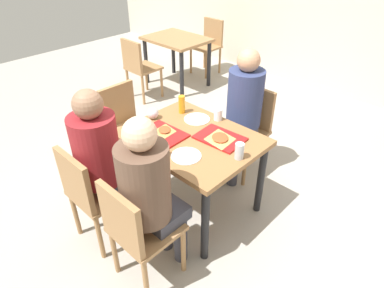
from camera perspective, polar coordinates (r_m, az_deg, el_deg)
The scene contains 23 objects.
ground_plane at distance 3.09m, azimuth -0.00°, elevation -10.29°, with size 10.00×10.00×0.02m, color #9E998E.
main_table at distance 2.69m, azimuth -0.00°, elevation -0.51°, with size 1.04×0.82×0.72m.
chair_near_left at distance 2.56m, azimuth -16.86°, elevation -7.68°, with size 0.40×0.40×0.85m.
chair_near_right at distance 2.22m, azimuth -9.57°, elevation -14.08°, with size 0.40×0.40×0.85m.
chair_far_side at distance 3.28m, azimuth 9.61°, elevation 3.34°, with size 0.40×0.40×0.85m.
chair_left_end at distance 3.35m, azimuth -11.30°, elevation 3.77°, with size 0.40×0.40×0.85m.
person_in_red at distance 2.46m, azimuth -15.05°, elevation -1.88°, with size 0.32×0.42×1.26m.
person_in_brown_jacket at distance 2.11m, azimuth -7.19°, elevation -7.61°, with size 0.32×0.42×1.26m.
person_far_side at distance 3.06m, azimuth 8.50°, elevation 6.38°, with size 0.32×0.42×1.26m.
tray_red_near at distance 2.66m, azimuth -4.98°, elevation 1.71°, with size 0.36×0.26×0.02m, color red.
tray_red_far at distance 2.60m, azimuth 4.77°, elevation 1.02°, with size 0.36×0.26×0.02m, color red.
paper_plate_center at distance 2.86m, azimuth 0.84°, elevation 4.27°, with size 0.22×0.22×0.01m, color white.
paper_plate_near_edge at distance 2.40m, azimuth -1.00°, elevation -2.04°, with size 0.22×0.22×0.01m, color white.
pizza_slice_a at distance 2.67m, azimuth -4.70°, elevation 2.34°, with size 0.22×0.22×0.02m.
pizza_slice_b at distance 2.57m, azimuth 4.79°, elevation 1.01°, with size 0.28×0.28×0.02m.
plastic_cup_a at distance 2.85m, azimuth 4.46°, elevation 5.05°, with size 0.07×0.07×0.10m, color white.
plastic_cup_b at distance 2.39m, azimuth -5.30°, elevation -1.11°, with size 0.07×0.07×0.10m, color white.
soda_can at distance 2.38m, azimuth 8.08°, elevation -1.19°, with size 0.07×0.07×0.12m, color #B7BCC6.
condiment_bottle at distance 2.94m, azimuth -1.76°, elevation 6.76°, with size 0.06×0.06×0.16m, color orange.
foil_bundle at distance 2.88m, azimuth -6.70°, elevation 5.24°, with size 0.10×0.10×0.10m, color silver.
background_table at distance 5.17m, azimuth -2.62°, elevation 16.35°, with size 0.90×0.70×0.72m.
background_chair_near at distance 4.75m, azimuth -9.12°, elevation 13.12°, with size 0.40×0.40×0.85m.
background_chair_far at distance 5.71m, azimuth 2.94°, elevation 16.95°, with size 0.40×0.40×0.85m.
Camera 1 is at (1.54, -1.61, 2.13)m, focal length 31.30 mm.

